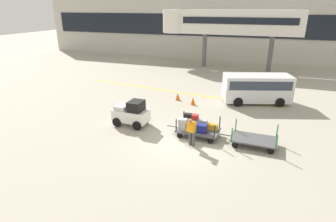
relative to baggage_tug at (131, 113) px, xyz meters
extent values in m
plane|color=#A8A08E|center=(3.54, -1.27, -0.75)|extent=(120.00, 120.00, 0.00)
cube|color=yellow|center=(0.01, 7.57, -0.75)|extent=(17.58, 2.35, 0.01)
cube|color=#BCB7AD|center=(3.54, 24.73, 3.33)|extent=(58.14, 2.40, 8.17)
cube|color=black|center=(3.54, 23.48, 3.74)|extent=(55.23, 0.12, 2.80)
cube|color=silver|center=(3.79, 18.73, 4.41)|extent=(13.43, 2.20, 2.60)
cylinder|color=silver|center=(-3.52, 18.73, 4.41)|extent=(3.00, 3.00, 2.60)
cube|color=black|center=(3.79, 17.59, 4.61)|extent=(12.09, 0.08, 0.70)
cylinder|color=#59595B|center=(0.10, 18.73, 1.18)|extent=(0.50, 0.50, 3.86)
cylinder|color=#59595B|center=(7.49, 18.73, 1.18)|extent=(0.50, 0.50, 3.86)
cube|color=white|center=(-0.03, 0.00, -0.12)|extent=(2.13, 1.17, 0.70)
cube|color=black|center=(0.33, -0.01, 0.53)|extent=(0.83, 1.01, 0.60)
cube|color=silver|center=(-0.61, 0.02, 0.35)|extent=(0.73, 0.96, 0.24)
cylinder|color=black|center=(-0.70, 0.54, -0.47)|extent=(0.57, 0.20, 0.56)
cylinder|color=black|center=(-0.73, -0.50, -0.47)|extent=(0.57, 0.20, 0.56)
cylinder|color=black|center=(0.66, 0.50, -0.47)|extent=(0.57, 0.20, 0.56)
cylinder|color=black|center=(0.63, -0.54, -0.47)|extent=(0.57, 0.20, 0.56)
cube|color=#4C4C4F|center=(4.16, -0.13, -0.39)|extent=(2.34, 1.47, 0.08)
cylinder|color=black|center=(3.13, 0.55, 0.00)|extent=(0.06, 0.06, 0.70)
cylinder|color=black|center=(3.09, -0.74, 0.00)|extent=(0.06, 0.06, 0.70)
cylinder|color=black|center=(5.24, 0.48, 0.00)|extent=(0.06, 0.06, 0.70)
cylinder|color=black|center=(5.20, -0.81, 0.00)|extent=(0.06, 0.06, 0.70)
cylinder|color=black|center=(3.32, 0.49, -0.59)|extent=(0.32, 0.11, 0.32)
cylinder|color=black|center=(3.28, -0.70, -0.59)|extent=(0.32, 0.11, 0.32)
cylinder|color=black|center=(5.04, 0.44, -0.59)|extent=(0.32, 0.11, 0.32)
cylinder|color=black|center=(5.01, -0.75, -0.59)|extent=(0.32, 0.11, 0.32)
cylinder|color=#333333|center=(2.66, -0.08, -0.41)|extent=(0.70, 0.07, 0.05)
cube|color=#236B2D|center=(3.48, 0.18, -0.13)|extent=(0.51, 0.27, 0.45)
cube|color=#99999E|center=(3.38, -0.46, -0.14)|extent=(0.43, 0.31, 0.43)
cube|color=#99999E|center=(3.90, 0.17, -0.11)|extent=(0.50, 0.30, 0.48)
cube|color=#236B2D|center=(3.93, -0.49, -0.15)|extent=(0.55, 0.29, 0.41)
cube|color=#99999E|center=(4.38, 0.21, -0.12)|extent=(0.44, 0.30, 0.46)
cube|color=navy|center=(4.42, -0.42, -0.12)|extent=(0.59, 0.38, 0.46)
cube|color=orange|center=(4.92, 0.15, -0.19)|extent=(0.57, 0.36, 0.33)
cube|color=black|center=(3.48, 0.18, 0.24)|extent=(0.47, 0.30, 0.29)
cube|color=#99999E|center=(3.38, -0.46, 0.19)|extent=(0.50, 0.39, 0.23)
cube|color=red|center=(3.90, 0.17, 0.25)|extent=(0.35, 0.33, 0.25)
cube|color=#4C4C4F|center=(7.16, -0.23, -0.39)|extent=(2.34, 1.47, 0.08)
cylinder|color=#237033|center=(6.13, 0.45, 0.00)|extent=(0.06, 0.06, 0.70)
cylinder|color=#237033|center=(6.08, -0.84, 0.00)|extent=(0.06, 0.06, 0.70)
cylinder|color=#237033|center=(8.24, 0.38, 0.00)|extent=(0.06, 0.06, 0.70)
cylinder|color=#237033|center=(8.20, -0.90, 0.00)|extent=(0.06, 0.06, 0.70)
cylinder|color=black|center=(6.32, 0.40, -0.59)|extent=(0.32, 0.11, 0.32)
cylinder|color=black|center=(6.28, -0.79, -0.59)|extent=(0.32, 0.11, 0.32)
cylinder|color=black|center=(8.04, 0.34, -0.59)|extent=(0.32, 0.11, 0.32)
cylinder|color=black|center=(8.01, -0.85, -0.59)|extent=(0.32, 0.11, 0.32)
cylinder|color=#333333|center=(5.66, -0.18, -0.41)|extent=(0.70, 0.07, 0.05)
cylinder|color=#4C4C4C|center=(4.03, -1.25, -0.34)|extent=(0.16, 0.16, 0.82)
cylinder|color=#4C4C4C|center=(4.22, -1.31, -0.34)|extent=(0.16, 0.16, 0.82)
cube|color=orange|center=(4.10, -1.38, 0.33)|extent=(0.51, 0.52, 0.61)
sphere|color=#8C6647|center=(4.06, -1.49, 0.70)|extent=(0.22, 0.22, 0.22)
cube|color=silver|center=(6.80, 6.96, 0.39)|extent=(5.15, 3.32, 1.90)
cube|color=#2D3847|center=(6.80, 6.96, 0.79)|extent=(4.80, 3.23, 0.64)
cylinder|color=black|center=(5.67, 5.66, -0.41)|extent=(0.72, 0.44, 0.68)
cylinder|color=black|center=(8.49, 6.60, -0.41)|extent=(0.72, 0.44, 0.68)
cone|color=#EA590F|center=(2.52, 4.89, -0.48)|extent=(0.36, 0.36, 0.55)
cone|color=#EA590F|center=(1.12, 5.54, -0.48)|extent=(0.36, 0.36, 0.55)
camera|label=1|loc=(7.35, -13.72, 6.02)|focal=29.40mm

